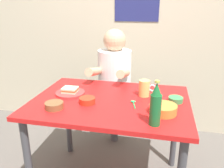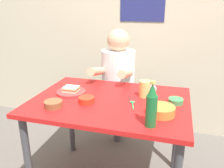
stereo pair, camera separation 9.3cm
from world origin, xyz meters
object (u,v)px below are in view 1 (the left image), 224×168
dining_table (111,111)px  condiment_bowl_brown (54,105)px  plate_orange (70,93)px  sandwich (70,90)px  beer_mug (145,88)px  person_seated (114,72)px  stool (114,110)px  beer_bottle (156,105)px

dining_table → condiment_bowl_brown: (-0.32, -0.22, 0.12)m
plate_orange → condiment_bowl_brown: condiment_bowl_brown is taller
sandwich → beer_mug: (0.55, 0.08, 0.03)m
plate_orange → beer_mug: 0.56m
dining_table → sandwich: (-0.32, 0.04, 0.13)m
person_seated → sandwich: person_seated is taller
plate_orange → beer_mug: bearing=8.1°
person_seated → plate_orange: 0.62m
stool → condiment_bowl_brown: 0.97m
stool → sandwich: bearing=-110.5°
sandwich → beer_mug: bearing=8.1°
sandwich → condiment_bowl_brown: 0.27m
plate_orange → condiment_bowl_brown: size_ratio=1.83×
person_seated → beer_mug: bearing=-56.2°
dining_table → sandwich: size_ratio=10.00×
sandwich → beer_bottle: size_ratio=0.42×
plate_orange → sandwich: (0.00, 0.00, 0.02)m
dining_table → beer_bottle: bearing=-42.8°
condiment_bowl_brown → stool: bearing=75.5°
stool → plate_orange: plate_orange is taller
stool → sandwich: sandwich is taller
beer_bottle → beer_mug: bearing=102.4°
dining_table → plate_orange: bearing=172.4°
plate_orange → beer_mug: beer_mug is taller
stool → condiment_bowl_brown: condiment_bowl_brown is taller
stool → beer_mug: beer_mug is taller
plate_orange → beer_bottle: bearing=-27.8°
sandwich → person_seated: bearing=69.1°
beer_bottle → condiment_bowl_brown: bearing=173.4°
beer_mug → dining_table: bearing=-151.9°
plate_orange → beer_mug: size_ratio=1.75×
dining_table → stool: size_ratio=2.44×
stool → beer_mug: (0.33, -0.51, 0.45)m
plate_orange → condiment_bowl_brown: (-0.00, -0.27, 0.02)m
dining_table → stool: dining_table is taller
person_seated → dining_table: bearing=-80.5°
stool → plate_orange: (-0.22, -0.59, 0.40)m
stool → beer_mug: bearing=-56.8°
stool → beer_bottle: beer_bottle is taller
condiment_bowl_brown → dining_table: bearing=34.6°
beer_bottle → sandwich: bearing=152.2°
beer_bottle → condiment_bowl_brown: (-0.65, 0.07, -0.10)m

